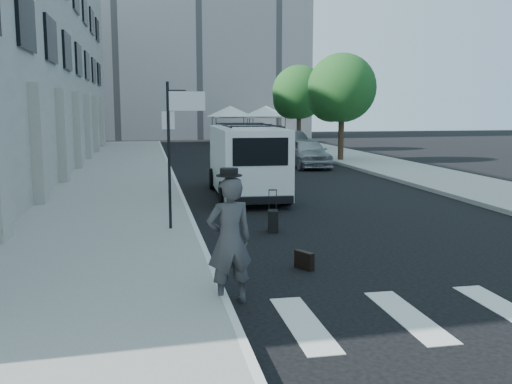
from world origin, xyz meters
name	(u,v)px	position (x,y,z in m)	size (l,w,h in m)	color
ground	(311,264)	(0.00, 0.00, 0.00)	(120.00, 120.00, 0.00)	black
sidewalk_left	(122,173)	(-4.25, 16.00, 0.07)	(4.50, 48.00, 0.15)	gray
sidewalk_right	(364,160)	(9.00, 20.00, 0.07)	(4.00, 56.00, 0.15)	gray
building_far	(193,14)	(2.00, 50.00, 12.50)	(22.00, 12.00, 25.00)	slate
sign_pole	(178,124)	(-2.36, 3.20, 2.65)	(1.03, 0.07, 3.50)	black
tree_near	(339,91)	(7.50, 20.15, 3.97)	(3.80, 3.83, 6.03)	black
tree_far	(297,94)	(7.50, 29.15, 3.97)	(3.80, 3.83, 6.03)	black
tent_left	(230,111)	(4.00, 38.00, 2.71)	(4.00, 4.00, 3.20)	black
tent_right	(266,111)	(7.20, 38.50, 2.71)	(4.00, 4.00, 3.20)	black
businessman	(229,241)	(-1.90, -1.93, 1.01)	(0.73, 0.48, 2.01)	#3A3A3C
briefcase	(304,260)	(-0.23, -0.31, 0.17)	(0.12, 0.44, 0.34)	black
suitcase	(273,221)	(-0.10, 3.00, 0.28)	(0.28, 0.40, 1.04)	black
cargo_van	(246,161)	(0.26, 8.91, 1.23)	(2.40, 6.39, 2.38)	white
parked_car_a	(307,153)	(5.00, 17.75, 0.75)	(1.76, 4.38, 1.49)	#999AA1
parked_car_b	(288,146)	(5.00, 21.67, 0.84)	(1.78, 5.11, 1.68)	#5B5D63
parked_car_c	(283,140)	(6.62, 29.60, 0.75)	(2.09, 5.14, 1.49)	#A9ABB1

